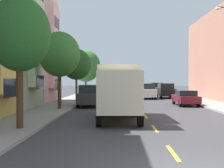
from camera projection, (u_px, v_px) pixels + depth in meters
ground_plane at (133, 99)px, 38.03m from camera, size 160.00×160.00×0.00m
sidewalk_left at (74, 99)px, 36.19m from camera, size 3.20×120.00×0.14m
sidewalk_right at (194, 100)px, 35.88m from camera, size 3.20×120.00×0.14m
lane_centerline_dashes at (135, 102)px, 32.54m from camera, size 0.14×47.20×0.01m
street_tree_nearest at (20, 35)px, 14.25m from camera, size 2.90×2.90×6.16m
street_tree_second at (59, 54)px, 23.88m from camera, size 3.23×3.23×6.02m
street_tree_third at (76, 64)px, 33.52m from camera, size 3.24×3.24×5.64m
street_tree_farthest at (86, 66)px, 43.14m from camera, size 4.07×4.07×6.42m
delivery_box_truck at (118, 89)px, 18.56m from camera, size 2.57×7.36×3.25m
parked_suv_charcoal at (90, 95)px, 27.52m from camera, size 2.05×4.84×1.93m
parked_suv_black at (166, 90)px, 40.20m from camera, size 2.01×4.83×1.93m
parked_suv_navy at (106, 87)px, 57.29m from camera, size 2.01×4.82×1.93m
parked_suv_orange at (157, 89)px, 48.54m from camera, size 2.08×4.85×1.93m
parked_sedan_burgundy at (186, 98)px, 28.33m from camera, size 1.82×4.51×1.43m
parked_pickup_forest at (95, 93)px, 35.22m from camera, size 2.14×5.35×1.73m
parked_hatchback_teal at (153, 89)px, 54.88m from camera, size 1.83×4.04×1.50m
moving_white_sedan at (147, 91)px, 38.55m from camera, size 1.95×4.80×1.93m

